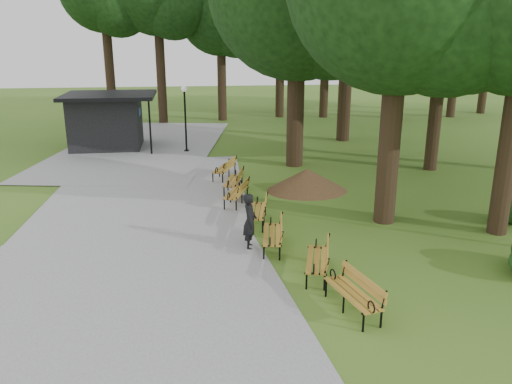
{
  "coord_description": "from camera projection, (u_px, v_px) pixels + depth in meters",
  "views": [
    {
      "loc": [
        -1.92,
        -14.91,
        6.01
      ],
      "look_at": [
        0.05,
        1.04,
        1.1
      ],
      "focal_mm": 36.1,
      "sensor_mm": 36.0,
      "label": 1
    }
  ],
  "objects": [
    {
      "name": "bench_3",
      "position": [
        257.0,
        211.0,
        17.01
      ],
      "size": [
        0.98,
        1.99,
        0.88
      ],
      "primitive_type": null,
      "rotation": [
        0.0,
        0.0,
        -1.76
      ],
      "color": "#B37F29",
      "rests_on": "ground"
    },
    {
      "name": "dirt_mound",
      "position": [
        307.0,
        180.0,
        20.63
      ],
      "size": [
        2.72,
        2.72,
        0.91
      ],
      "primitive_type": "cone",
      "color": "#47301C",
      "rests_on": "ground"
    },
    {
      "name": "bench_4",
      "position": [
        236.0,
        193.0,
        19.0
      ],
      "size": [
        1.25,
        2.0,
        0.88
      ],
      "primitive_type": null,
      "rotation": [
        0.0,
        0.0,
        -1.92
      ],
      "color": "#B37F29",
      "rests_on": "ground"
    },
    {
      "name": "bench_0",
      "position": [
        353.0,
        294.0,
        11.56
      ],
      "size": [
        1.08,
        2.0,
        0.88
      ],
      "primitive_type": null,
      "rotation": [
        0.0,
        0.0,
        -1.33
      ],
      "color": "#B37F29",
      "rests_on": "ground"
    },
    {
      "name": "bench_1",
      "position": [
        317.0,
        260.0,
        13.32
      ],
      "size": [
        1.12,
        2.0,
        0.88
      ],
      "primitive_type": null,
      "rotation": [
        0.0,
        0.0,
        -1.84
      ],
      "color": "#B37F29",
      "rests_on": "ground"
    },
    {
      "name": "path",
      "position": [
        138.0,
        209.0,
        18.51
      ],
      "size": [
        12.0,
        38.0,
        0.06
      ],
      "primitive_type": "cube",
      "color": "gray",
      "rests_on": "ground"
    },
    {
      "name": "ground",
      "position": [
        259.0,
        235.0,
        16.13
      ],
      "size": [
        100.0,
        100.0,
        0.0
      ],
      "primitive_type": "plane",
      "color": "#3D651D",
      "rests_on": "ground"
    },
    {
      "name": "lawn_tree_1",
      "position": [
        444.0,
        27.0,
        22.23
      ],
      "size": [
        5.78,
        5.78,
        9.29
      ],
      "color": "black",
      "rests_on": "ground"
    },
    {
      "name": "person",
      "position": [
        250.0,
        221.0,
        14.91
      ],
      "size": [
        0.47,
        0.66,
        1.68
      ],
      "primitive_type": "imported",
      "rotation": [
        0.0,
        0.0,
        1.45
      ],
      "color": "black",
      "rests_on": "ground"
    },
    {
      "name": "bench_6",
      "position": [
        224.0,
        168.0,
        22.45
      ],
      "size": [
        1.34,
        2.0,
        0.88
      ],
      "primitive_type": null,
      "rotation": [
        0.0,
        0.0,
        -1.98
      ],
      "color": "#B37F29",
      "rests_on": "ground"
    },
    {
      "name": "bench_2",
      "position": [
        272.0,
        235.0,
        15.0
      ],
      "size": [
        0.94,
        1.98,
        0.88
      ],
      "primitive_type": null,
      "rotation": [
        0.0,
        0.0,
        -1.73
      ],
      "color": "#B37F29",
      "rests_on": "ground"
    },
    {
      "name": "kiosk",
      "position": [
        106.0,
        121.0,
        28.2
      ],
      "size": [
        4.84,
        4.22,
        3.01
      ],
      "primitive_type": null,
      "rotation": [
        0.0,
        0.0,
        0.01
      ],
      "color": "black",
      "rests_on": "ground"
    },
    {
      "name": "tree_backdrop",
      "position": [
        312.0,
        1.0,
        36.5
      ],
      "size": [
        36.15,
        9.27,
        16.68
      ],
      "primitive_type": null,
      "color": "black",
      "rests_on": "ground"
    },
    {
      "name": "lamp_post",
      "position": [
        185.0,
        105.0,
        26.96
      ],
      "size": [
        0.32,
        0.32,
        3.5
      ],
      "color": "black",
      "rests_on": "ground"
    },
    {
      "name": "bench_5",
      "position": [
        233.0,
        181.0,
        20.51
      ],
      "size": [
        1.1,
        2.0,
        0.88
      ],
      "primitive_type": null,
      "rotation": [
        0.0,
        0.0,
        -1.82
      ],
      "color": "#B37F29",
      "rests_on": "ground"
    }
  ]
}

